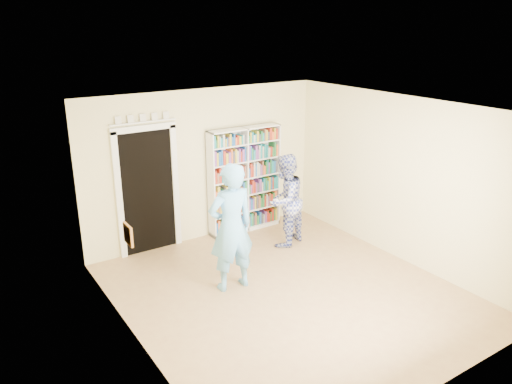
{
  "coord_description": "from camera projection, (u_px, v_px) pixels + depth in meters",
  "views": [
    {
      "loc": [
        -3.93,
        -5.12,
        3.78
      ],
      "look_at": [
        0.03,
        0.9,
        1.3
      ],
      "focal_mm": 35.0,
      "sensor_mm": 36.0,
      "label": 1
    }
  ],
  "objects": [
    {
      "name": "floor",
      "position": [
        288.0,
        293.0,
        7.32
      ],
      "size": [
        5.0,
        5.0,
        0.0
      ],
      "primitive_type": "plane",
      "color": "#A1744E",
      "rests_on": "ground"
    },
    {
      "name": "ceiling",
      "position": [
        292.0,
        109.0,
        6.44
      ],
      "size": [
        5.0,
        5.0,
        0.0
      ],
      "primitive_type": "plane",
      "rotation": [
        3.14,
        0.0,
        0.0
      ],
      "color": "white",
      "rests_on": "wall_back"
    },
    {
      "name": "wall_back",
      "position": [
        205.0,
        165.0,
        8.85
      ],
      "size": [
        4.5,
        0.0,
        4.5
      ],
      "primitive_type": "plane",
      "rotation": [
        1.57,
        0.0,
        0.0
      ],
      "color": "#F4E8A8",
      "rests_on": "floor"
    },
    {
      "name": "wall_left",
      "position": [
        133.0,
        245.0,
        5.71
      ],
      "size": [
        0.0,
        5.0,
        5.0
      ],
      "primitive_type": "plane",
      "rotation": [
        1.57,
        0.0,
        1.57
      ],
      "color": "#F4E8A8",
      "rests_on": "floor"
    },
    {
      "name": "wall_right",
      "position": [
        401.0,
        180.0,
        8.05
      ],
      "size": [
        0.0,
        5.0,
        5.0
      ],
      "primitive_type": "plane",
      "rotation": [
        1.57,
        0.0,
        -1.57
      ],
      "color": "#F4E8A8",
      "rests_on": "floor"
    },
    {
      "name": "bookshelf",
      "position": [
        245.0,
        180.0,
        9.23
      ],
      "size": [
        1.43,
        0.27,
        1.97
      ],
      "rotation": [
        0.0,
        0.0,
        0.0
      ],
      "color": "white",
      "rests_on": "floor"
    },
    {
      "name": "doorway",
      "position": [
        147.0,
        185.0,
        8.32
      ],
      "size": [
        1.1,
        0.08,
        2.43
      ],
      "color": "black",
      "rests_on": "floor"
    },
    {
      "name": "wall_art",
      "position": [
        128.0,
        234.0,
        5.86
      ],
      "size": [
        0.03,
        0.25,
        0.25
      ],
      "primitive_type": "cube",
      "color": "maroon",
      "rests_on": "wall_left"
    },
    {
      "name": "man_blue",
      "position": [
        231.0,
        228.0,
        7.17
      ],
      "size": [
        0.73,
        0.5,
        1.92
      ],
      "primitive_type": "imported",
      "rotation": [
        0.0,
        0.0,
        3.09
      ],
      "color": "#69B3EA",
      "rests_on": "floor"
    },
    {
      "name": "man_plaid",
      "position": [
        285.0,
        200.0,
        8.66
      ],
      "size": [
        0.97,
        0.87,
        1.65
      ],
      "primitive_type": "imported",
      "rotation": [
        0.0,
        0.0,
        3.5
      ],
      "color": "#313B96",
      "rests_on": "floor"
    },
    {
      "name": "paper_sheet",
      "position": [
        294.0,
        199.0,
        8.54
      ],
      "size": [
        0.19,
        0.02,
        0.26
      ],
      "primitive_type": "cube",
      "rotation": [
        0.0,
        0.0,
        -0.07
      ],
      "color": "white",
      "rests_on": "man_plaid"
    }
  ]
}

